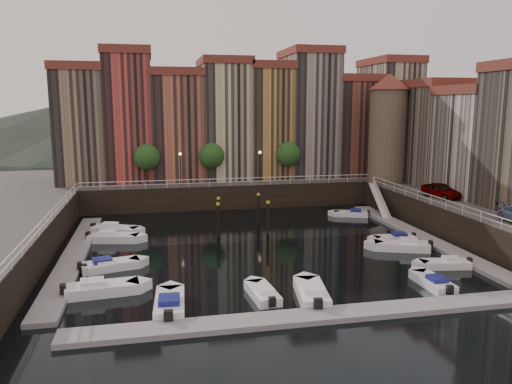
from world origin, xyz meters
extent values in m
plane|color=black|center=(0.00, 0.00, 0.00)|extent=(200.00, 200.00, 0.00)
cube|color=black|center=(0.00, 26.00, 1.50)|extent=(80.00, 20.00, 3.00)
cube|color=gray|center=(-16.20, -1.00, 0.17)|extent=(2.00, 28.00, 0.35)
cube|color=gray|center=(16.20, -1.00, 0.17)|extent=(2.00, 28.00, 0.35)
cube|color=gray|center=(0.00, -17.00, 0.17)|extent=(30.00, 2.00, 0.35)
cone|color=#2D382D|center=(-30.00, 110.00, 7.00)|extent=(80.00, 80.00, 14.00)
cone|color=#2D382D|center=(5.00, 110.00, 9.00)|extent=(100.00, 100.00, 18.00)
cone|color=#2D382D|center=(40.00, 110.00, 6.00)|extent=(70.00, 70.00, 12.00)
cube|color=#896E57|center=(-18.00, 23.50, 10.00)|extent=(6.00, 10.00, 14.00)
cube|color=brown|center=(-18.00, 23.50, 17.50)|extent=(6.30, 10.30, 1.00)
cube|color=#BA423A|center=(-12.10, 23.50, 11.00)|extent=(5.80, 10.00, 16.00)
cube|color=brown|center=(-12.10, 23.50, 19.50)|extent=(6.10, 10.30, 1.00)
cube|color=#AF5D47|center=(-5.95, 23.50, 9.75)|extent=(6.50, 10.00, 13.50)
cube|color=brown|center=(-5.95, 23.50, 17.00)|extent=(6.80, 10.30, 1.00)
cube|color=beige|center=(0.40, 23.50, 10.50)|extent=(6.20, 10.00, 15.00)
cube|color=brown|center=(0.40, 23.50, 18.50)|extent=(6.50, 10.30, 1.00)
cube|color=#C08A46|center=(6.30, 23.50, 10.25)|extent=(5.60, 10.00, 14.50)
cube|color=brown|center=(6.30, 23.50, 18.00)|extent=(5.90, 10.30, 1.00)
cube|color=gray|center=(12.30, 23.50, 11.25)|extent=(6.40, 10.00, 16.50)
cube|color=brown|center=(12.30, 23.50, 20.00)|extent=(6.70, 10.30, 1.00)
cube|color=brown|center=(18.50, 23.50, 9.50)|extent=(6.00, 10.00, 13.00)
cube|color=brown|center=(18.50, 23.50, 16.50)|extent=(6.30, 10.30, 1.00)
cube|color=tan|center=(24.45, 23.50, 10.75)|extent=(5.90, 10.00, 15.50)
cube|color=brown|center=(24.45, 23.50, 19.00)|extent=(6.20, 10.30, 1.00)
cube|color=#756758|center=(26.50, 12.00, 9.00)|extent=(9.00, 8.00, 12.00)
cube|color=brown|center=(26.50, 12.00, 15.50)|extent=(9.30, 8.30, 1.00)
cube|color=beige|center=(26.50, 4.00, 8.50)|extent=(9.00, 8.00, 11.00)
cube|color=brown|center=(26.50, 4.00, 14.50)|extent=(9.30, 8.30, 1.00)
cylinder|color=#6B5B4C|center=(20.00, 14.50, 9.00)|extent=(4.60, 4.60, 12.00)
cone|color=brown|center=(20.00, 14.50, 15.80)|extent=(5.20, 5.20, 2.00)
cylinder|color=black|center=(-10.00, 18.20, 4.20)|extent=(0.30, 0.30, 2.40)
sphere|color=#1E4719|center=(-10.00, 18.20, 6.60)|extent=(3.20, 3.20, 3.20)
cylinder|color=black|center=(-2.00, 18.20, 4.20)|extent=(0.30, 0.30, 2.40)
sphere|color=#1E4719|center=(-2.00, 18.20, 6.60)|extent=(3.20, 3.20, 3.20)
cylinder|color=black|center=(8.00, 18.20, 4.20)|extent=(0.30, 0.30, 2.40)
sphere|color=#1E4719|center=(8.00, 18.20, 6.60)|extent=(3.20, 3.20, 3.20)
cylinder|color=black|center=(-6.00, 17.20, 5.00)|extent=(0.12, 0.12, 4.00)
sphere|color=#FFD88C|center=(-6.00, 17.20, 7.00)|extent=(0.36, 0.36, 0.36)
cylinder|color=black|center=(4.00, 17.20, 5.00)|extent=(0.12, 0.12, 4.00)
sphere|color=#FFD88C|center=(4.00, 17.20, 7.00)|extent=(0.36, 0.36, 0.36)
cube|color=white|center=(0.00, 16.00, 3.95)|extent=(36.00, 0.08, 0.08)
cube|color=white|center=(0.00, 16.00, 3.50)|extent=(36.00, 0.06, 0.06)
cube|color=white|center=(18.00, -1.00, 3.95)|extent=(0.08, 34.00, 0.08)
cube|color=white|center=(18.00, -1.00, 3.50)|extent=(0.06, 34.00, 0.06)
cube|color=white|center=(-18.00, -1.00, 3.95)|extent=(0.08, 34.00, 0.08)
cube|color=white|center=(-18.00, -1.00, 3.50)|extent=(0.06, 34.00, 0.06)
cube|color=white|center=(17.10, 10.00, 1.75)|extent=(2.78, 8.26, 2.81)
cube|color=white|center=(17.10, 10.00, 2.25)|extent=(1.93, 8.32, 3.65)
cylinder|color=black|center=(-3.22, 3.30, 1.50)|extent=(0.32, 0.32, 3.60)
cylinder|color=gold|center=(-3.22, 3.30, 3.35)|extent=(0.36, 0.36, 0.25)
cylinder|color=black|center=(-2.77, 6.27, 1.50)|extent=(0.32, 0.32, 3.60)
cylinder|color=gold|center=(-2.77, 6.27, 3.35)|extent=(0.36, 0.36, 0.25)
cylinder|color=black|center=(1.77, 3.10, 1.50)|extent=(0.32, 0.32, 3.60)
cylinder|color=gold|center=(1.77, 3.10, 3.35)|extent=(0.36, 0.36, 0.25)
cylinder|color=black|center=(1.77, 7.62, 1.50)|extent=(0.32, 0.32, 3.60)
cylinder|color=gold|center=(1.77, 7.62, 3.35)|extent=(0.36, 0.36, 0.25)
cube|color=white|center=(-13.04, -10.12, 0.33)|extent=(5.06, 2.39, 0.83)
cube|color=white|center=(-13.70, -10.19, 0.83)|extent=(1.69, 1.49, 0.56)
cube|color=black|center=(-15.58, -10.38, 0.61)|extent=(0.44, 0.59, 0.78)
cube|color=white|center=(-12.92, -4.78, 0.30)|extent=(4.73, 2.70, 0.76)
cube|color=navy|center=(-13.51, -4.92, 0.76)|extent=(1.66, 1.51, 0.51)
cube|color=black|center=(-15.18, -5.32, 0.56)|extent=(0.46, 0.57, 0.71)
cube|color=white|center=(-12.83, -4.87, 0.27)|extent=(4.17, 2.63, 0.66)
cube|color=white|center=(-13.34, -5.04, 0.66)|extent=(1.51, 1.39, 0.44)
cube|color=black|center=(-14.77, -5.50, 0.49)|extent=(0.43, 0.52, 0.62)
cube|color=white|center=(-13.24, 3.67, 0.32)|extent=(4.95, 2.74, 0.80)
cube|color=white|center=(-13.86, 3.81, 0.80)|extent=(1.72, 1.56, 0.53)
cube|color=black|center=(-15.63, 4.18, 0.59)|extent=(0.47, 0.60, 0.74)
cube|color=white|center=(-13.30, 6.92, 0.32)|extent=(4.99, 3.39, 0.79)
cube|color=white|center=(-13.89, 7.16, 0.79)|extent=(1.85, 1.73, 0.53)
cube|color=black|center=(-15.57, 7.82, 0.58)|extent=(0.54, 0.63, 0.74)
cube|color=white|center=(13.34, -9.82, 0.27)|extent=(4.08, 2.13, 0.66)
cube|color=white|center=(13.87, -9.90, 0.66)|extent=(1.40, 1.25, 0.44)
cube|color=black|center=(15.35, -10.15, 0.49)|extent=(0.38, 0.49, 0.62)
cube|color=white|center=(12.35, -4.56, 0.33)|extent=(5.15, 3.41, 0.82)
cube|color=white|center=(12.96, -4.79, 0.82)|extent=(1.89, 1.76, 0.55)
cube|color=black|center=(14.70, -5.44, 0.60)|extent=(0.55, 0.64, 0.76)
cube|color=white|center=(12.98, -1.88, 0.27)|extent=(3.95, 1.63, 0.67)
cube|color=navy|center=(13.51, -1.90, 0.67)|extent=(1.27, 1.10, 0.44)
cube|color=black|center=(15.02, -1.95, 0.49)|extent=(0.32, 0.45, 0.62)
cube|color=white|center=(13.29, 9.41, 0.26)|extent=(4.16, 2.81, 0.66)
cube|color=navy|center=(13.78, 9.22, 0.66)|extent=(1.54, 1.44, 0.44)
cube|color=black|center=(15.18, 8.67, 0.48)|extent=(0.45, 0.52, 0.62)
cube|color=white|center=(-8.61, -13.69, 0.33)|extent=(2.15, 4.91, 0.82)
cube|color=navy|center=(-8.65, -14.34, 0.82)|extent=(1.40, 1.61, 0.55)
cube|color=black|center=(-8.77, -16.19, 0.60)|extent=(0.57, 0.42, 0.76)
cube|color=white|center=(-2.37, -12.95, 0.27)|extent=(1.87, 4.12, 0.68)
cube|color=white|center=(-2.32, -13.49, 0.68)|extent=(1.19, 1.36, 0.45)
cube|color=black|center=(-2.19, -15.04, 0.50)|extent=(0.48, 0.35, 0.64)
cube|color=white|center=(0.85, -13.78, 0.33)|extent=(2.61, 5.11, 0.83)
cube|color=white|center=(0.74, -14.43, 0.83)|extent=(1.55, 1.74, 0.55)
cube|color=black|center=(0.46, -16.30, 0.61)|extent=(0.61, 0.47, 0.78)
cube|color=white|center=(10.11, -13.40, 0.28)|extent=(1.57, 4.06, 0.69)
cube|color=navy|center=(10.11, -13.95, 0.69)|extent=(1.11, 1.29, 0.46)
cube|color=black|center=(10.11, -15.52, 0.51)|extent=(0.46, 0.32, 0.65)
imported|color=gray|center=(20.78, 3.05, 3.79)|extent=(2.80, 4.94, 1.59)
imported|color=gray|center=(20.91, 3.41, 3.70)|extent=(2.46, 4.46, 1.39)
camera|label=1|loc=(-9.38, -44.34, 12.90)|focal=35.00mm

